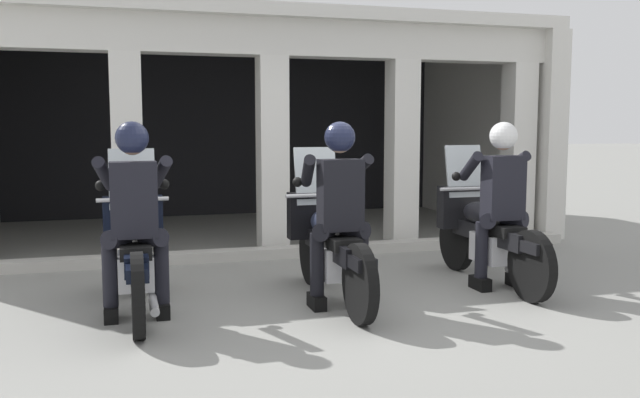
# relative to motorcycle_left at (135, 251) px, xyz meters

# --- Properties ---
(ground_plane) EXTENTS (80.00, 80.00, 0.00)m
(ground_plane) POSITION_rel_motorcycle_left_xyz_m (1.67, 2.71, -0.50)
(ground_plane) COLOR gray
(station_building) EXTENTS (7.99, 4.26, 2.99)m
(station_building) POSITION_rel_motorcycle_left_xyz_m (1.70, 4.42, 1.36)
(station_building) COLOR black
(station_building) RESTS_ON ground
(kerb_strip) EXTENTS (7.49, 0.24, 0.12)m
(kerb_strip) POSITION_rel_motorcycle_left_xyz_m (1.70, 1.88, -0.44)
(kerb_strip) COLOR #B7B5AD
(kerb_strip) RESTS_ON ground
(motorcycle_left) EXTENTS (0.62, 2.04, 1.35)m
(motorcycle_left) POSITION_rel_motorcycle_left_xyz_m (0.00, 0.00, 0.00)
(motorcycle_left) COLOR black
(motorcycle_left) RESTS_ON ground
(police_officer_left) EXTENTS (0.63, 0.61, 1.58)m
(police_officer_left) POSITION_rel_motorcycle_left_xyz_m (-0.00, -0.28, 0.44)
(police_officer_left) COLOR black
(police_officer_left) RESTS_ON ground
(motorcycle_center) EXTENTS (0.62, 2.04, 1.35)m
(motorcycle_center) POSITION_rel_motorcycle_left_xyz_m (1.68, -0.11, 0.00)
(motorcycle_center) COLOR black
(motorcycle_center) RESTS_ON ground
(police_officer_center) EXTENTS (0.63, 0.61, 1.58)m
(police_officer_center) POSITION_rel_motorcycle_left_xyz_m (1.67, -0.40, 0.44)
(police_officer_center) COLOR black
(police_officer_center) RESTS_ON ground
(motorcycle_right) EXTENTS (0.62, 2.04, 1.35)m
(motorcycle_right) POSITION_rel_motorcycle_left_xyz_m (3.35, 0.10, 0.00)
(motorcycle_right) COLOR black
(motorcycle_right) RESTS_ON ground
(police_officer_right) EXTENTS (0.63, 0.61, 1.58)m
(police_officer_right) POSITION_rel_motorcycle_left_xyz_m (3.35, -0.19, 0.44)
(police_officer_right) COLOR black
(police_officer_right) RESTS_ON ground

